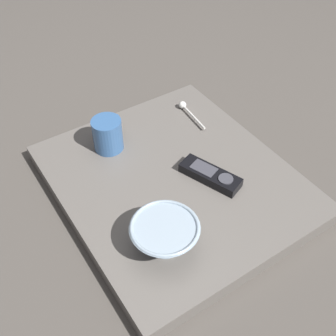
# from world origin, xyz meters

# --- Properties ---
(ground_plane) EXTENTS (6.00, 6.00, 0.00)m
(ground_plane) POSITION_xyz_m (0.00, 0.00, 0.00)
(ground_plane) COLOR #47423D
(table) EXTENTS (0.61, 0.54, 0.04)m
(table) POSITION_xyz_m (0.00, 0.00, 0.02)
(table) COLOR #5B5651
(table) RESTS_ON ground
(cereal_bowl) EXTENTS (0.15, 0.15, 0.07)m
(cereal_bowl) POSITION_xyz_m (-0.16, 0.13, 0.08)
(cereal_bowl) COLOR #8C9EAD
(cereal_bowl) RESTS_ON table
(coffee_mug) EXTENTS (0.08, 0.10, 0.09)m
(coffee_mug) POSITION_xyz_m (0.18, 0.08, 0.09)
(coffee_mug) COLOR #33598C
(coffee_mug) RESTS_ON table
(teaspoon) EXTENTS (0.13, 0.02, 0.02)m
(teaspoon) POSITION_xyz_m (0.20, -0.17, 0.05)
(teaspoon) COLOR silver
(teaspoon) RESTS_ON table
(tv_remote_near) EXTENTS (0.16, 0.10, 0.03)m
(tv_remote_near) POSITION_xyz_m (-0.06, -0.07, 0.05)
(tv_remote_near) COLOR black
(tv_remote_near) RESTS_ON table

